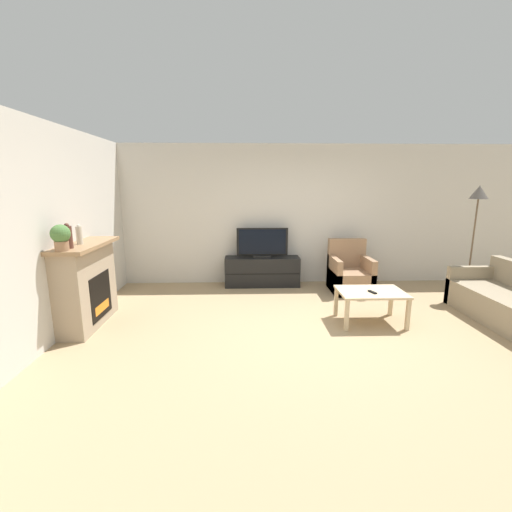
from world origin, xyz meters
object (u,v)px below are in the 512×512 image
mantel_vase_left (68,237)px  potted_plant (61,236)px  floor_lamp (478,203)px  coffee_table (371,295)px  fireplace (87,284)px  tv (262,244)px  tv_stand (262,271)px  mantel_vase_centre_left (79,235)px  remote (372,292)px  armchair (350,275)px

mantel_vase_left → potted_plant: potted_plant is taller
floor_lamp → coffee_table: bearing=-153.0°
potted_plant → coffee_table: size_ratio=0.35×
floor_lamp → fireplace: bearing=-170.5°
coffee_table → floor_lamp: floor_lamp is taller
coffee_table → tv: bearing=127.5°
fireplace → tv: 3.12m
tv_stand → floor_lamp: size_ratio=0.74×
fireplace → mantel_vase_left: mantel_vase_left is taller
mantel_vase_left → coffee_table: mantel_vase_left is taller
mantel_vase_centre_left → floor_lamp: size_ratio=0.14×
remote → mantel_vase_left: bearing=163.3°
mantel_vase_centre_left → tv: size_ratio=0.27×
fireplace → coffee_table: 3.97m
coffee_table → remote: 0.11m
tv_stand → floor_lamp: bearing=-13.0°
fireplace → tv_stand: size_ratio=0.90×
fireplace → remote: fireplace is taller
armchair → mantel_vase_left: bearing=-156.0°
remote → floor_lamp: 2.67m
mantel_vase_left → fireplace: bearing=92.5°
mantel_vase_centre_left → mantel_vase_left: bearing=-90.0°
mantel_vase_left → remote: 4.03m
fireplace → remote: size_ratio=8.32×
potted_plant → tv_stand: 3.61m
tv → remote: size_ratio=6.33×
armchair → coffee_table: size_ratio=1.03×
tv → floor_lamp: floor_lamp is taller
potted_plant → remote: potted_plant is taller
armchair → coffee_table: 1.51m
fireplace → tv: (2.52, 1.83, 0.24)m
mantel_vase_left → coffee_table: size_ratio=0.34×
mantel_vase_left → coffee_table: bearing=4.7°
fireplace → armchair: fireplace is taller
tv_stand → mantel_vase_centre_left: bearing=-142.4°
mantel_vase_left → mantel_vase_centre_left: mantel_vase_left is taller
fireplace → tv_stand: fireplace is taller
remote → mantel_vase_centre_left: bearing=159.1°
mantel_vase_left → tv_stand: bearing=41.5°
tv → remote: 2.46m
mantel_vase_left → remote: (3.94, 0.25, -0.83)m
fireplace → mantel_vase_centre_left: size_ratio=4.83×
coffee_table → remote: remote is taller
tv → armchair: (1.60, -0.39, -0.53)m
tv → remote: tv is taller
fireplace → potted_plant: size_ratio=4.07×
mantel_vase_left → tv: size_ratio=0.32×
floor_lamp → mantel_vase_left: bearing=-167.0°
fireplace → mantel_vase_left: 0.82m
potted_plant → tv: bearing=43.5°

